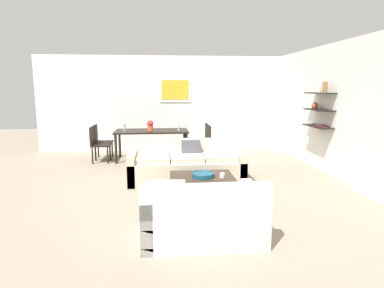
{
  "coord_description": "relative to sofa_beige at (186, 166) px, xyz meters",
  "views": [
    {
      "loc": [
        -0.47,
        -5.89,
        1.82
      ],
      "look_at": [
        0.12,
        0.2,
        0.75
      ],
      "focal_mm": 30.42,
      "sensor_mm": 36.0,
      "label": 1
    }
  ],
  "objects": [
    {
      "name": "ground_plane",
      "position": [
        -0.03,
        -0.34,
        -0.29
      ],
      "size": [
        18.0,
        18.0,
        0.0
      ],
      "primitive_type": "plane",
      "color": "gray"
    },
    {
      "name": "back_wall_unit",
      "position": [
        0.27,
        3.19,
        1.06
      ],
      "size": [
        8.4,
        0.09,
        2.7
      ],
      "color": "silver",
      "rests_on": "ground"
    },
    {
      "name": "right_wall_shelf_unit",
      "position": [
        3.0,
        0.27,
        1.06
      ],
      "size": [
        0.34,
        8.2,
        2.7
      ],
      "color": "silver",
      "rests_on": "ground"
    },
    {
      "name": "sofa_beige",
      "position": [
        0.0,
        0.0,
        0.0
      ],
      "size": [
        2.22,
        0.9,
        0.78
      ],
      "color": "beige",
      "rests_on": "ground"
    },
    {
      "name": "loveseat_white",
      "position": [
        -0.02,
        -2.54,
        0.0
      ],
      "size": [
        1.45,
        0.9,
        0.78
      ],
      "color": "white",
      "rests_on": "ground"
    },
    {
      "name": "coffee_table",
      "position": [
        0.17,
        -1.21,
        -0.1
      ],
      "size": [
        1.03,
        1.02,
        0.38
      ],
      "color": "#38281E",
      "rests_on": "ground"
    },
    {
      "name": "decorative_bowl",
      "position": [
        0.18,
        -1.15,
        0.13
      ],
      "size": [
        0.37,
        0.37,
        0.07
      ],
      "color": "navy",
      "rests_on": "coffee_table"
    },
    {
      "name": "candle_jar",
      "position": [
        0.48,
        -1.23,
        0.13
      ],
      "size": [
        0.08,
        0.08,
        0.08
      ],
      "primitive_type": "cylinder",
      "color": "silver",
      "rests_on": "coffee_table"
    },
    {
      "name": "dining_table",
      "position": [
        -0.72,
        1.96,
        0.39
      ],
      "size": [
        1.83,
        0.87,
        0.75
      ],
      "color": "black",
      "rests_on": "ground"
    },
    {
      "name": "dining_chair_right_near",
      "position": [
        0.6,
        1.77,
        0.21
      ],
      "size": [
        0.44,
        0.44,
        0.88
      ],
      "color": "black",
      "rests_on": "ground"
    },
    {
      "name": "dining_chair_right_far",
      "position": [
        0.6,
        2.16,
        0.21
      ],
      "size": [
        0.44,
        0.44,
        0.88
      ],
      "color": "black",
      "rests_on": "ground"
    },
    {
      "name": "dining_chair_left_far",
      "position": [
        -2.04,
        2.16,
        0.21
      ],
      "size": [
        0.44,
        0.44,
        0.88
      ],
      "color": "black",
      "rests_on": "ground"
    },
    {
      "name": "dining_chair_left_near",
      "position": [
        -2.04,
        1.77,
        0.21
      ],
      "size": [
        0.44,
        0.44,
        0.88
      ],
      "color": "black",
      "rests_on": "ground"
    },
    {
      "name": "wine_glass_left_far",
      "position": [
        -1.4,
        2.07,
        0.57
      ],
      "size": [
        0.07,
        0.07,
        0.16
      ],
      "color": "silver",
      "rests_on": "dining_table"
    },
    {
      "name": "wine_glass_right_far",
      "position": [
        -0.04,
        2.07,
        0.57
      ],
      "size": [
        0.07,
        0.07,
        0.16
      ],
      "color": "silver",
      "rests_on": "dining_table"
    },
    {
      "name": "wine_glass_left_near",
      "position": [
        -1.4,
        1.85,
        0.59
      ],
      "size": [
        0.06,
        0.06,
        0.18
      ],
      "color": "silver",
      "rests_on": "dining_table"
    },
    {
      "name": "wine_glass_right_near",
      "position": [
        -0.04,
        1.85,
        0.58
      ],
      "size": [
        0.06,
        0.06,
        0.17
      ],
      "color": "silver",
      "rests_on": "dining_table"
    },
    {
      "name": "centerpiece_vase",
      "position": [
        -0.75,
        1.9,
        0.59
      ],
      "size": [
        0.16,
        0.16,
        0.26
      ],
      "color": "#D85933",
      "rests_on": "dining_table"
    }
  ]
}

